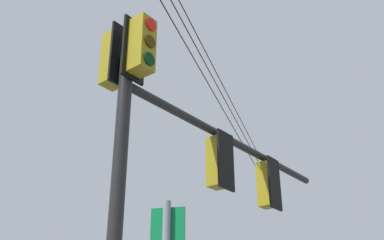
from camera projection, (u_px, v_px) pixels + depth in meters
name	position (u px, v px, depth m)	size (l,w,h in m)	color
signal_mast_assembly	(181.00, 158.00, 7.29)	(5.38, 3.39, 6.48)	black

